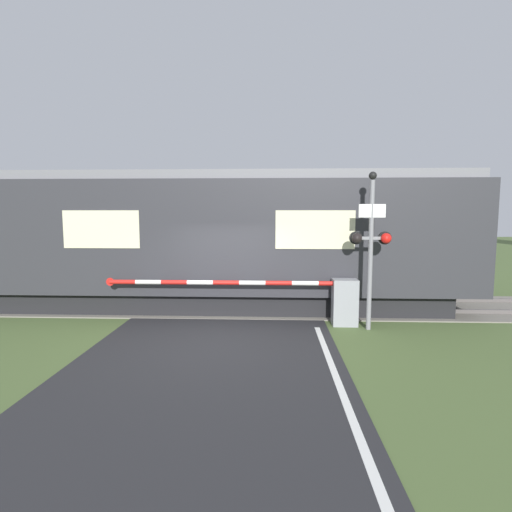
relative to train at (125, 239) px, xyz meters
The scene contains 5 objects.
ground_plane 4.96m from the train, 45.57° to the right, with size 80.00×80.00×0.00m, color #4C6033.
track_bed 3.73m from the train, ahead, with size 36.00×3.20×0.13m.
train is the anchor object (origin of this frame).
crossing_barrier 6.04m from the train, 19.10° to the right, with size 6.21×0.44×1.14m.
signal_post 7.02m from the train, 19.01° to the right, with size 0.97×0.26×3.67m.
Camera 1 is at (1.19, -8.33, 2.72)m, focal length 28.00 mm.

